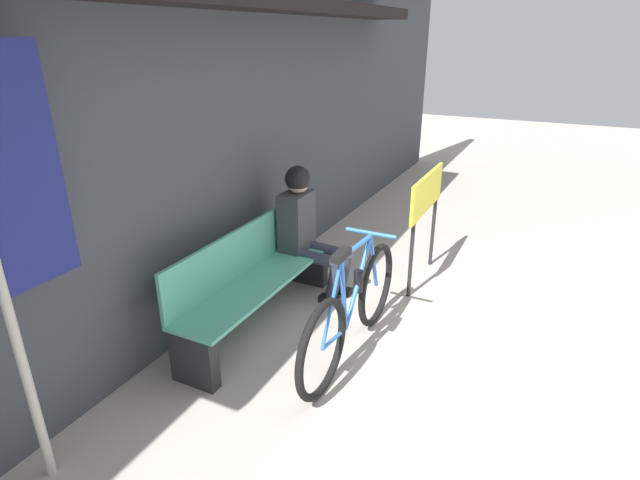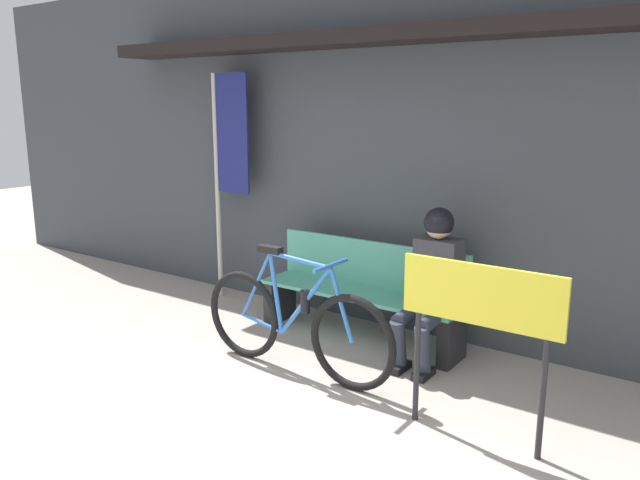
{
  "view_description": "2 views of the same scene",
  "coord_description": "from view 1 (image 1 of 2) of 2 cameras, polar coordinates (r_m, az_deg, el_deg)",
  "views": [
    {
      "loc": [
        -3.32,
        0.43,
        2.27
      ],
      "look_at": [
        -0.19,
        1.98,
        0.83
      ],
      "focal_mm": 28.0,
      "sensor_mm": 36.0,
      "label": 1
    },
    {
      "loc": [
        2.35,
        -1.8,
        1.99
      ],
      "look_at": [
        -0.46,
        2.16,
        0.91
      ],
      "focal_mm": 35.0,
      "sensor_mm": 36.0,
      "label": 2
    }
  ],
  "objects": [
    {
      "name": "ground_plane",
      "position": [
        4.05,
        28.46,
        -14.81
      ],
      "size": [
        24.0,
        24.0,
        0.0
      ],
      "primitive_type": "plane",
      "color": "#ADA399"
    },
    {
      "name": "storefront_wall",
      "position": [
        4.22,
        -11.21,
        13.82
      ],
      "size": [
        12.0,
        0.56,
        3.2
      ],
      "color": "#3D4247",
      "rests_on": "ground_plane"
    },
    {
      "name": "person_seated",
      "position": [
        4.51,
        -1.65,
        1.91
      ],
      "size": [
        0.34,
        0.62,
        1.21
      ],
      "color": "#2D3342",
      "rests_on": "ground_plane"
    },
    {
      "name": "banner_pole",
      "position": [
        2.75,
        -31.51,
        2.18
      ],
      "size": [
        0.45,
        0.05,
        2.26
      ],
      "color": "#B7B2A8",
      "rests_on": "ground_plane"
    },
    {
      "name": "park_bench_near",
      "position": [
        4.14,
        -7.51,
        -4.73
      ],
      "size": [
        1.81,
        0.42,
        0.83
      ],
      "color": "#51A88E",
      "rests_on": "ground_plane"
    },
    {
      "name": "bicycle",
      "position": [
        3.74,
        3.72,
        -7.99
      ],
      "size": [
        1.71,
        0.4,
        0.94
      ],
      "color": "black",
      "rests_on": "ground_plane"
    },
    {
      "name": "signboard",
      "position": [
        4.8,
        12.05,
        4.39
      ],
      "size": [
        0.97,
        0.04,
        1.08
      ],
      "color": "#232326",
      "rests_on": "ground_plane"
    }
  ]
}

